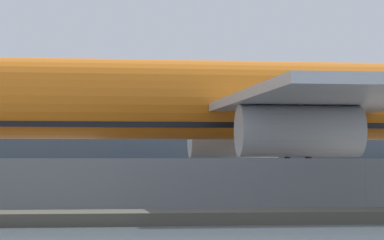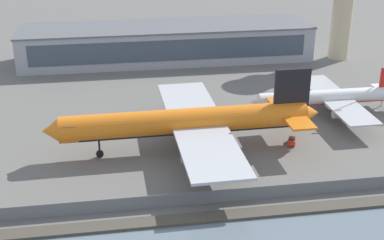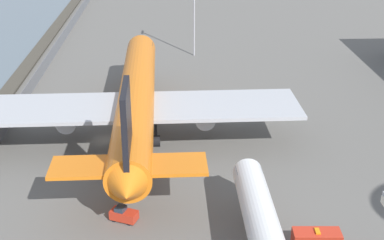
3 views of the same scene
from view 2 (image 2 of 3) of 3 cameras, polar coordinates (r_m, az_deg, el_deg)
ground_plane at (r=108.48m, az=0.57°, el=-4.42°), size 500.00×500.00×0.00m
shoreline_seawall at (r=91.02m, az=2.74°, el=-10.23°), size 320.00×3.00×0.50m
perimeter_fence at (r=94.17m, az=2.20°, el=-8.21°), size 280.00×0.10×2.59m
cargo_jet_orange at (r=110.20m, az=-0.24°, el=-0.24°), size 57.71×49.22×16.85m
passenger_jet_white_red at (r=133.94m, az=14.61°, el=2.36°), size 39.28×33.57×11.14m
baggage_tug at (r=117.17m, az=10.60°, el=-2.19°), size 2.72×3.57×1.80m
ops_van at (r=137.63m, az=10.25°, el=2.00°), size 2.33×5.29×2.48m
terminal_building at (r=172.79m, az=-2.72°, el=8.26°), size 91.95×21.44×11.14m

